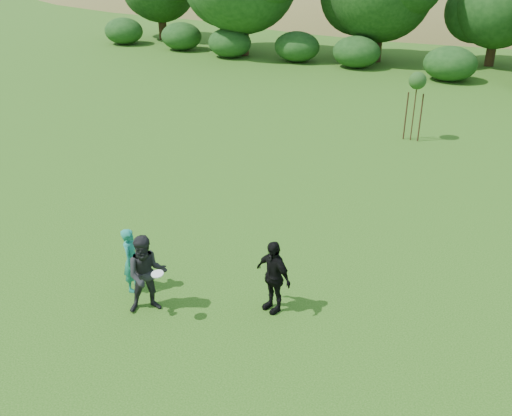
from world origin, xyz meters
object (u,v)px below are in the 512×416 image
at_px(player_black, 273,276).
at_px(player_grey, 147,274).
at_px(sapling, 417,83).
at_px(player_teal, 132,260).

bearing_deg(player_black, player_grey, -130.95).
relative_size(player_grey, sapling, 0.67).
xyz_separation_m(player_teal, player_grey, (0.85, -0.53, 0.13)).
height_order(player_black, sapling, sapling).
xyz_separation_m(player_black, sapling, (0.11, 13.38, 1.53)).
relative_size(player_teal, player_black, 0.92).
distance_m(player_black, sapling, 13.47).
relative_size(player_black, sapling, 0.62).
bearing_deg(sapling, player_grey, -100.17).
distance_m(player_teal, player_grey, 1.01).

